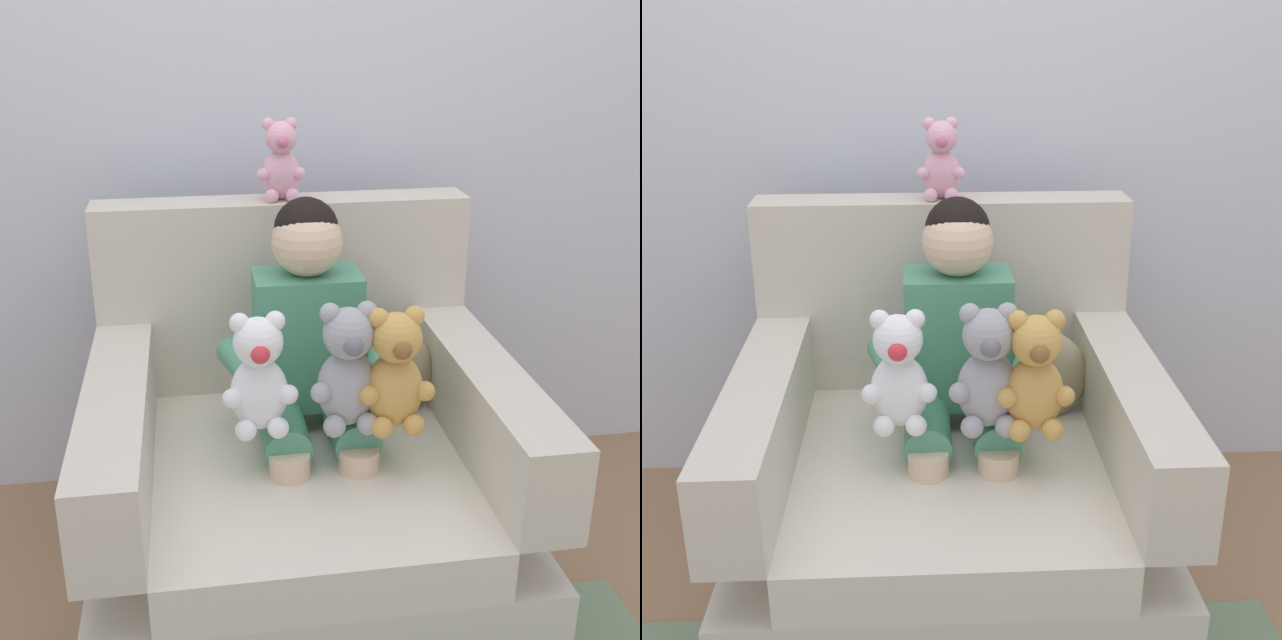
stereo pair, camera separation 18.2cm
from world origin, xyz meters
TOP-DOWN VIEW (x-y plane):
  - ground_plane at (0.00, 0.00)m, footprint 8.00×8.00m
  - back_wall at (0.00, 0.69)m, footprint 6.00×0.10m
  - armchair at (0.00, 0.04)m, footprint 1.00×0.94m
  - seated_child at (0.03, 0.08)m, footprint 0.45×0.39m
  - plush_white at (-0.11, -0.09)m, footprint 0.17×0.14m
  - plush_grey at (0.09, -0.10)m, footprint 0.18×0.14m
  - plush_honey at (0.19, -0.12)m, footprint 0.17×0.14m
  - plush_pink_on_backrest at (-0.00, 0.40)m, footprint 0.13×0.10m
  - throw_pillow at (0.24, 0.18)m, footprint 0.26×0.12m

SIDE VIEW (x-z plane):
  - ground_plane at x=0.00m, z-range 0.00..0.00m
  - armchair at x=0.00m, z-range -0.17..0.77m
  - throw_pillow at x=0.24m, z-range 0.39..0.65m
  - seated_child at x=0.03m, z-range 0.21..1.04m
  - plush_white at x=-0.11m, z-range 0.51..0.80m
  - plush_honey at x=0.19m, z-range 0.51..0.80m
  - plush_grey at x=0.09m, z-range 0.51..0.81m
  - plush_pink_on_backrest at x=0.00m, z-range 0.93..1.14m
  - back_wall at x=0.00m, z-range 0.00..2.60m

